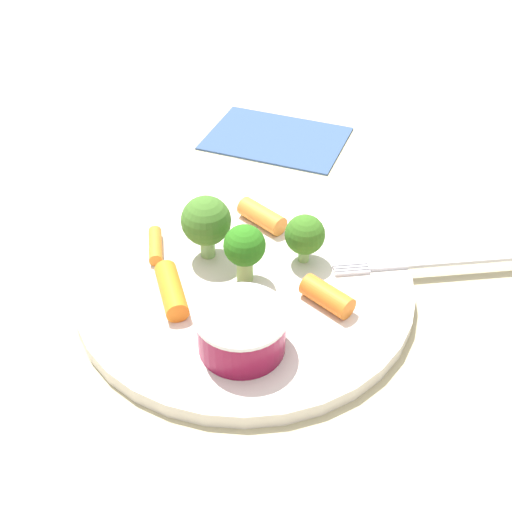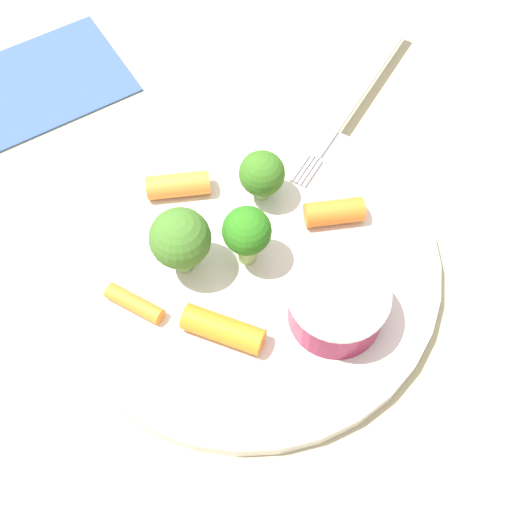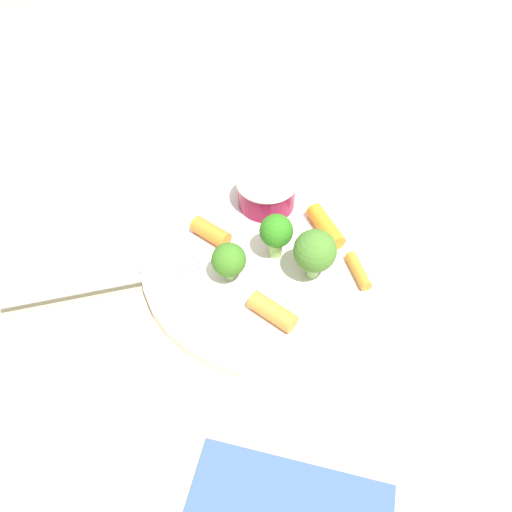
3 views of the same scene
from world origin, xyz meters
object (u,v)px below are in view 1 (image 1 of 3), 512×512
broccoli_floret_1 (206,222)px  fork (445,262)px  carrot_stick_3 (327,296)px  napkin (276,138)px  carrot_stick_1 (171,290)px  broccoli_floret_2 (305,235)px  sauce_cup (242,331)px  carrot_stick_2 (257,216)px  broccoli_floret_0 (245,248)px  carrot_stick_0 (155,246)px  plate (245,285)px

broccoli_floret_1 → fork: 0.19m
carrot_stick_3 → napkin: 0.27m
carrot_stick_1 → broccoli_floret_2: bearing=35.0°
sauce_cup → napkin: sauce_cup is taller
sauce_cup → carrot_stick_2: bearing=96.3°
carrot_stick_2 → fork: bearing=-9.1°
sauce_cup → napkin: (-0.03, 0.31, -0.03)m
broccoli_floret_1 → carrot_stick_2: 0.06m
sauce_cup → carrot_stick_1: (-0.06, 0.04, -0.01)m
broccoli_floret_0 → carrot_stick_2: size_ratio=1.11×
sauce_cup → fork: sauce_cup is taller
carrot_stick_2 → carrot_stick_3: bearing=-52.6°
napkin → carrot_stick_0: bearing=-105.9°
broccoli_floret_2 → carrot_stick_3: 0.06m
plate → carrot_stick_3: 0.07m
sauce_cup → carrot_stick_1: sauce_cup is taller
carrot_stick_3 → carrot_stick_0: bearing=165.2°
carrot_stick_0 → carrot_stick_3: (0.14, -0.04, 0.00)m
sauce_cup → broccoli_floret_1: bearing=116.8°
plate → sauce_cup: size_ratio=4.13×
broccoli_floret_2 → carrot_stick_2: bearing=137.4°
carrot_stick_0 → carrot_stick_1: bearing=-60.9°
fork → broccoli_floret_0: bearing=-162.6°
fork → plate: bearing=-162.7°
carrot_stick_1 → carrot_stick_3: 0.11m
broccoli_floret_1 → sauce_cup: bearing=-63.2°
sauce_cup → plate: bearing=99.7°
broccoli_floret_0 → carrot_stick_0: bearing=165.2°
carrot_stick_1 → carrot_stick_2: size_ratio=1.17×
broccoli_floret_0 → fork: size_ratio=0.27×
sauce_cup → carrot_stick_3: size_ratio=1.55×
broccoli_floret_1 → fork: broccoli_floret_1 is taller
carrot_stick_0 → napkin: (0.06, 0.22, -0.02)m
broccoli_floret_2 → carrot_stick_0: (-0.12, -0.01, -0.02)m
plate → carrot_stick_2: 0.07m
carrot_stick_1 → napkin: 0.28m
sauce_cup → carrot_stick_0: 0.13m
carrot_stick_3 → sauce_cup: bearing=-135.0°
broccoli_floret_2 → carrot_stick_3: bearing=-64.2°
broccoli_floret_1 → carrot_stick_2: broccoli_floret_1 is taller
broccoli_floret_2 → carrot_stick_1: size_ratio=0.80×
carrot_stick_0 → carrot_stick_2: bearing=35.0°
napkin → broccoli_floret_0: bearing=-86.4°
broccoli_floret_0 → carrot_stick_1: 0.06m
sauce_cup → broccoli_floret_1: size_ratio=1.16×
sauce_cup → carrot_stick_1: 0.07m
broccoli_floret_0 → broccoli_floret_1: bearing=146.5°
carrot_stick_3 → napkin: (-0.08, 0.26, -0.02)m
carrot_stick_0 → fork: 0.23m
broccoli_floret_1 → carrot_stick_3: (0.10, -0.04, -0.02)m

